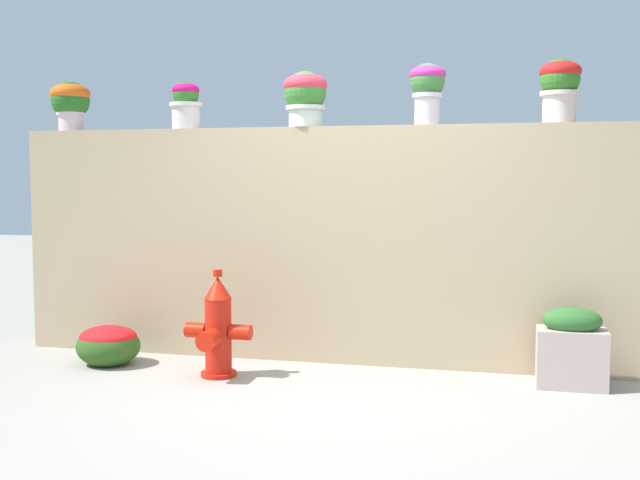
# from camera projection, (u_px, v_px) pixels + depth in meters

# --- Properties ---
(ground_plane) EXTENTS (24.00, 24.00, 0.00)m
(ground_plane) POSITION_uv_depth(u_px,v_px,m) (326.00, 405.00, 4.66)
(ground_plane) COLOR #9D978D
(stone_wall) EXTENTS (5.45, 0.29, 1.79)m
(stone_wall) POSITION_uv_depth(u_px,v_px,m) (360.00, 245.00, 5.73)
(stone_wall) COLOR tan
(stone_wall) RESTS_ON ground
(potted_plant_0) EXTENTS (0.32, 0.32, 0.41)m
(potted_plant_0) POSITION_uv_depth(u_px,v_px,m) (70.00, 101.00, 6.19)
(potted_plant_0) COLOR silver
(potted_plant_0) RESTS_ON stone_wall
(potted_plant_1) EXTENTS (0.26, 0.26, 0.38)m
(potted_plant_1) POSITION_uv_depth(u_px,v_px,m) (186.00, 103.00, 5.98)
(potted_plant_1) COLOR silver
(potted_plant_1) RESTS_ON stone_wall
(potted_plant_2) EXTENTS (0.33, 0.33, 0.42)m
(potted_plant_2) POSITION_uv_depth(u_px,v_px,m) (305.00, 95.00, 5.70)
(potted_plant_2) COLOR beige
(potted_plant_2) RESTS_ON stone_wall
(potted_plant_3) EXTENTS (0.27, 0.27, 0.45)m
(potted_plant_3) POSITION_uv_depth(u_px,v_px,m) (427.00, 86.00, 5.49)
(potted_plant_3) COLOR silver
(potted_plant_3) RESTS_ON stone_wall
(potted_plant_4) EXTENTS (0.29, 0.29, 0.46)m
(potted_plant_4) POSITION_uv_depth(u_px,v_px,m) (560.00, 85.00, 5.31)
(potted_plant_4) COLOR beige
(potted_plant_4) RESTS_ON stone_wall
(fire_hydrant) EXTENTS (0.48, 0.38, 0.76)m
(fire_hydrant) POSITION_uv_depth(u_px,v_px,m) (217.00, 330.00, 5.31)
(fire_hydrant) COLOR red
(fire_hydrant) RESTS_ON ground
(flower_bush_left) EXTENTS (0.48, 0.44, 0.31)m
(flower_bush_left) POSITION_uv_depth(u_px,v_px,m) (108.00, 343.00, 5.67)
(flower_bush_left) COLOR #2D561D
(flower_bush_left) RESTS_ON ground
(planter_box) EXTENTS (0.45, 0.28, 0.54)m
(planter_box) POSITION_uv_depth(u_px,v_px,m) (572.00, 349.00, 5.05)
(planter_box) COLOR #B49E97
(planter_box) RESTS_ON ground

